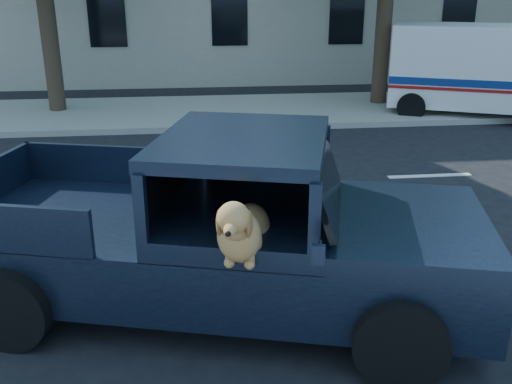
# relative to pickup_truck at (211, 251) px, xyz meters

# --- Properties ---
(ground) EXTENTS (120.00, 120.00, 0.00)m
(ground) POSITION_rel_pickup_truck_xyz_m (0.24, 0.67, -0.67)
(ground) COLOR black
(ground) RESTS_ON ground
(far_sidewalk) EXTENTS (60.00, 4.00, 0.15)m
(far_sidewalk) POSITION_rel_pickup_truck_xyz_m (0.24, 9.87, -0.59)
(far_sidewalk) COLOR gray
(far_sidewalk) RESTS_ON ground
(lane_stripes) EXTENTS (21.60, 0.14, 0.01)m
(lane_stripes) POSITION_rel_pickup_truck_xyz_m (2.24, 4.07, -0.66)
(lane_stripes) COLOR silver
(lane_stripes) RESTS_ON ground
(pickup_truck) EXTENTS (5.88, 3.56, 1.97)m
(pickup_truck) POSITION_rel_pickup_truck_xyz_m (0.00, 0.00, 0.00)
(pickup_truck) COLOR black
(pickup_truck) RESTS_ON ground
(mail_truck) EXTENTS (4.80, 3.60, 2.39)m
(mail_truck) POSITION_rel_pickup_truck_xyz_m (7.26, 8.82, 0.38)
(mail_truck) COLOR silver
(mail_truck) RESTS_ON ground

